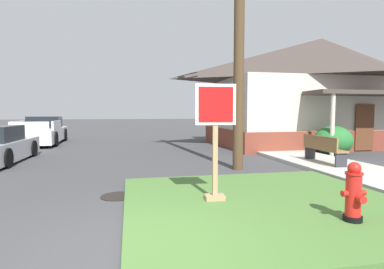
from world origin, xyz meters
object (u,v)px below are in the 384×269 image
object	(u,v)px
pickup_truck_white	(42,133)
stop_sign	(215,144)
street_bench	(323,148)
fire_hydrant	(354,193)
manhole_cover	(118,196)

from	to	relation	value
pickup_truck_white	stop_sign	bearing A→B (deg)	-63.79
stop_sign	pickup_truck_white	world-z (taller)	stop_sign
pickup_truck_white	street_bench	bearing A→B (deg)	-41.62
fire_hydrant	pickup_truck_white	size ratio (longest dim) A/B	0.16
fire_hydrant	manhole_cover	world-z (taller)	fire_hydrant
stop_sign	manhole_cover	xyz separation A→B (m)	(-1.78, 0.87, -1.11)
fire_hydrant	stop_sign	size ratio (longest dim) A/B	0.42
manhole_cover	stop_sign	bearing A→B (deg)	-26.02
manhole_cover	pickup_truck_white	world-z (taller)	pickup_truck_white
fire_hydrant	stop_sign	world-z (taller)	stop_sign
manhole_cover	street_bench	distance (m)	6.60
fire_hydrant	street_bench	xyz separation A→B (m)	(2.69, 4.64, 0.10)
stop_sign	manhole_cover	world-z (taller)	stop_sign
stop_sign	street_bench	world-z (taller)	stop_sign
fire_hydrant	manhole_cover	distance (m)	4.24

